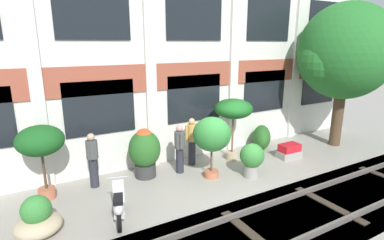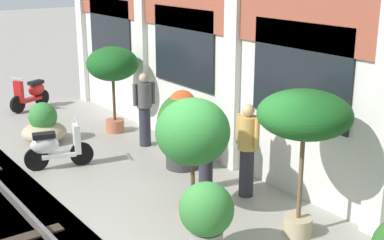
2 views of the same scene
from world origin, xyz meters
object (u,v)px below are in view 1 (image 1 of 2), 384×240
potted_plant_low_pan (233,111)px  resident_by_doorway (192,140)px  potted_plant_square_trough (289,151)px  scooter_second_parked (119,205)px  resident_near_plants (180,147)px  broadleaf_tree (345,54)px  potted_plant_wide_bowl (38,219)px  resident_watching_tracks (93,159)px  topiary_hedge (262,137)px  potted_plant_tall_urn (212,135)px  potted_plant_ribbed_drum (252,158)px  potted_plant_fluted_column (145,150)px  potted_plant_terracotta_small (40,143)px

potted_plant_low_pan → resident_by_doorway: potted_plant_low_pan is taller
potted_plant_low_pan → potted_plant_square_trough: 2.71m
scooter_second_parked → resident_near_plants: resident_near_plants is taller
broadleaf_tree → potted_plant_wide_bowl: (-11.35, -0.69, -3.41)m
resident_watching_tracks → topiary_hedge: resident_watching_tracks is taller
topiary_hedge → potted_plant_tall_urn: bearing=-158.8°
potted_plant_tall_urn → potted_plant_ribbed_drum: bearing=-27.6°
potted_plant_square_trough → resident_near_plants: 4.34m
potted_plant_square_trough → resident_by_doorway: size_ratio=0.53×
potted_plant_tall_urn → resident_near_plants: 1.21m
potted_plant_fluted_column → potted_plant_tall_urn: size_ratio=0.81×
potted_plant_wide_bowl → potted_plant_square_trough: size_ratio=1.13×
potted_plant_wide_bowl → potted_plant_tall_urn: potted_plant_tall_urn is taller
potted_plant_square_trough → resident_near_plants: size_ratio=0.55×
potted_plant_low_pan → potted_plant_ribbed_drum: bearing=-103.1°
potted_plant_wide_bowl → topiary_hedge: 8.51m
potted_plant_terracotta_small → potted_plant_ribbed_drum: bearing=-16.1°
potted_plant_ribbed_drum → potted_plant_low_pan: potted_plant_low_pan is taller
topiary_hedge → potted_plant_fluted_column: bearing=-177.9°
potted_plant_fluted_column → potted_plant_ribbed_drum: bearing=-29.4°
resident_by_doorway → potted_plant_low_pan: bearing=74.4°
potted_plant_terracotta_small → potted_plant_fluted_column: bearing=-0.2°
potted_plant_low_pan → resident_by_doorway: 1.83m
potted_plant_fluted_column → potted_plant_ribbed_drum: potted_plant_fluted_column is taller
potted_plant_wide_bowl → potted_plant_terracotta_small: size_ratio=0.49×
potted_plant_fluted_column → potted_plant_square_trough: 5.48m
scooter_second_parked → potted_plant_tall_urn: bearing=-56.9°
potted_plant_tall_urn → resident_by_doorway: 1.31m
potted_plant_wide_bowl → broadleaf_tree: bearing=3.5°
potted_plant_ribbed_drum → topiary_hedge: 2.83m
potted_plant_terracotta_small → potted_plant_tall_urn: bearing=-13.0°
resident_by_doorway → resident_near_plants: resident_by_doorway is taller
potted_plant_square_trough → resident_by_doorway: resident_by_doorway is taller
potted_plant_tall_urn → scooter_second_parked: bearing=-162.8°
potted_plant_low_pan → resident_by_doorway: bearing=168.7°
potted_plant_low_pan → resident_near_plants: potted_plant_low_pan is taller
potted_plant_terracotta_small → scooter_second_parked: size_ratio=1.56×
potted_plant_terracotta_small → resident_watching_tracks: (1.31, 0.07, -0.72)m
scooter_second_parked → resident_watching_tracks: bearing=19.3°
potted_plant_wide_bowl → resident_watching_tracks: 2.45m
resident_near_plants → resident_watching_tracks: bearing=-174.7°
potted_plant_tall_urn → potted_plant_wide_bowl: bearing=-173.2°
resident_by_doorway → potted_plant_fluted_column: bearing=-90.1°
potted_plant_low_pan → resident_watching_tracks: size_ratio=1.36×
broadleaf_tree → potted_plant_terracotta_small: 11.30m
potted_plant_tall_urn → resident_by_doorway: potted_plant_tall_urn is taller
potted_plant_wide_bowl → potted_plant_low_pan: (6.54, 1.50, 1.49)m
potted_plant_ribbed_drum → resident_near_plants: (-1.87, 1.43, 0.24)m
potted_plant_low_pan → potted_plant_fluted_column: bearing=176.9°
potted_plant_low_pan → resident_near_plants: 2.43m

